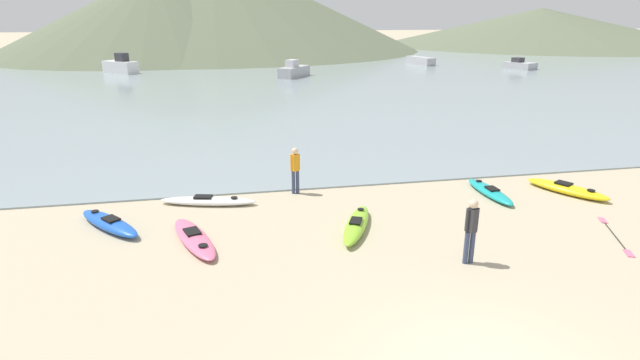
# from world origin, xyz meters

# --- Properties ---
(bay_water) EXTENTS (160.00, 70.00, 0.06)m
(bay_water) POSITION_xyz_m (0.00, 45.52, 0.03)
(bay_water) COLOR gray
(bay_water) RESTS_ON ground_plane
(far_hill_left) EXTENTS (50.47, 50.47, 12.50)m
(far_hill_left) POSITION_xyz_m (-13.14, 79.04, 6.25)
(far_hill_left) COLOR #5B664C
(far_hill_left) RESTS_ON ground_plane
(far_hill_midleft) EXTENTS (73.55, 73.55, 16.67)m
(far_hill_midleft) POSITION_xyz_m (-4.48, 90.52, 8.34)
(far_hill_midleft) COLOR #5B664C
(far_hill_midleft) RESTS_ON ground_plane
(far_hill_midright) EXTENTS (65.04, 65.04, 7.48)m
(far_hill_midright) POSITION_xyz_m (62.17, 91.46, 3.74)
(far_hill_midright) COLOR #5B664C
(far_hill_midright) RESTS_ON ground_plane
(kayak_on_sand_0) EXTENTS (0.68, 2.82, 0.32)m
(kayak_on_sand_0) POSITION_xyz_m (4.91, 8.71, 0.14)
(kayak_on_sand_0) COLOR teal
(kayak_on_sand_0) RESTS_ON ground_plane
(kayak_on_sand_1) EXTENTS (1.68, 3.19, 0.30)m
(kayak_on_sand_1) POSITION_xyz_m (-5.29, 6.76, 0.13)
(kayak_on_sand_1) COLOR #E5668C
(kayak_on_sand_1) RESTS_ON ground_plane
(kayak_on_sand_2) EXTENTS (2.09, 2.95, 0.37)m
(kayak_on_sand_2) POSITION_xyz_m (7.74, 8.33, 0.17)
(kayak_on_sand_2) COLOR yellow
(kayak_on_sand_2) RESTS_ON ground_plane
(kayak_on_sand_3) EXTENTS (2.39, 2.76, 0.38)m
(kayak_on_sand_3) POSITION_xyz_m (-7.84, 8.27, 0.17)
(kayak_on_sand_3) COLOR blue
(kayak_on_sand_3) RESTS_ON ground_plane
(kayak_on_sand_4) EXTENTS (1.78, 2.97, 0.38)m
(kayak_on_sand_4) POSITION_xyz_m (-0.56, 6.70, 0.17)
(kayak_on_sand_4) COLOR #8CCC2D
(kayak_on_sand_4) RESTS_ON ground_plane
(kayak_on_sand_5) EXTENTS (3.32, 1.41, 0.31)m
(kayak_on_sand_5) POSITION_xyz_m (-4.94, 9.71, 0.13)
(kayak_on_sand_5) COLOR white
(kayak_on_sand_5) RESTS_ON ground_plane
(person_near_foreground) EXTENTS (0.36, 0.30, 1.76)m
(person_near_foreground) POSITION_xyz_m (1.73, 4.11, 1.01)
(person_near_foreground) COLOR #384260
(person_near_foreground) RESTS_ON ground_plane
(person_near_waterline) EXTENTS (0.34, 0.26, 1.70)m
(person_near_waterline) POSITION_xyz_m (-1.86, 10.24, 0.97)
(person_near_waterline) COLOR #384260
(person_near_waterline) RESTS_ON ground_plane
(moored_boat_0) EXTENTS (2.22, 5.02, 0.94)m
(moored_boat_0) POSITION_xyz_m (21.06, 54.99, 0.53)
(moored_boat_0) COLOR #B2B2B7
(moored_boat_0) RESTS_ON bay_water
(moored_boat_1) EXTENTS (2.48, 3.23, 0.95)m
(moored_boat_1) POSITION_xyz_m (-19.40, 64.58, 0.54)
(moored_boat_1) COLOR white
(moored_boat_1) RESTS_ON bay_water
(moored_boat_2) EXTENTS (4.08, 3.88, 2.15)m
(moored_boat_2) POSITION_xyz_m (-14.82, 52.04, 0.81)
(moored_boat_2) COLOR white
(moored_boat_2) RESTS_ON bay_water
(moored_boat_3) EXTENTS (3.29, 3.90, 1.28)m
(moored_boat_3) POSITION_xyz_m (30.42, 47.59, 0.51)
(moored_boat_3) COLOR #B2B2B7
(moored_boat_3) RESTS_ON bay_water
(moored_boat_4) EXTENTS (3.79, 4.46, 1.75)m
(moored_boat_4) POSITION_xyz_m (3.20, 44.84, 0.67)
(moored_boat_4) COLOR #B2B2B7
(moored_boat_4) RESTS_ON bay_water
(loose_paddle) EXTENTS (1.30, 2.61, 0.03)m
(loose_paddle) POSITION_xyz_m (6.72, 4.79, 0.01)
(loose_paddle) COLOR black
(loose_paddle) RESTS_ON ground_plane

